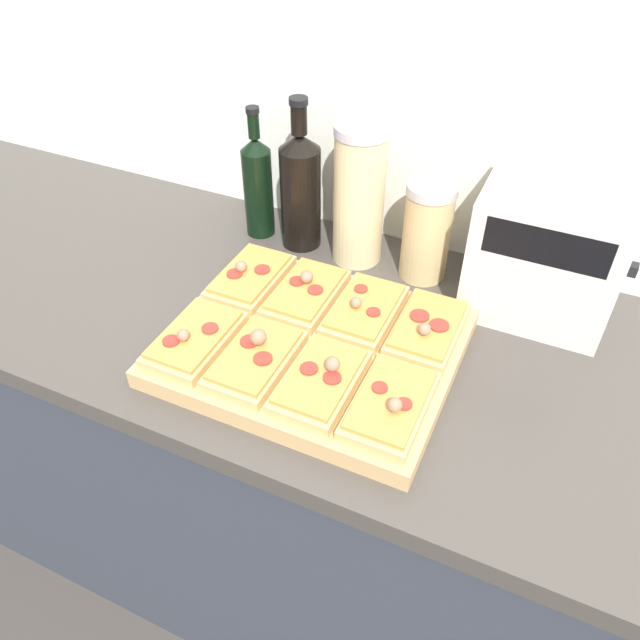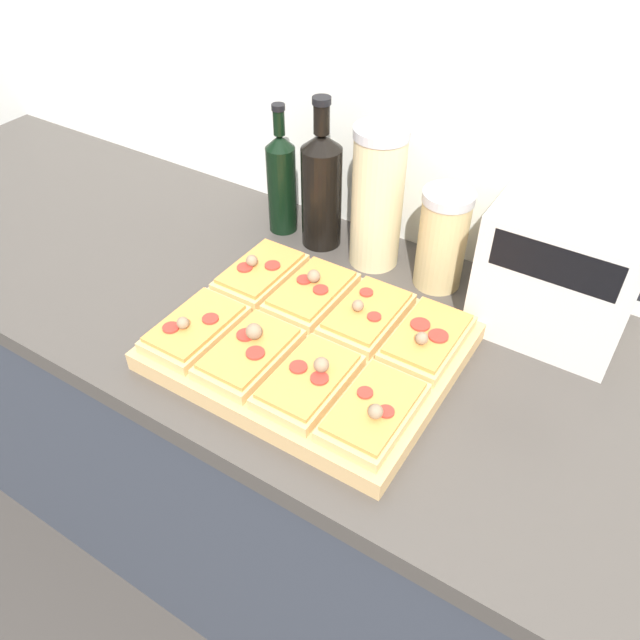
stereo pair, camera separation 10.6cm
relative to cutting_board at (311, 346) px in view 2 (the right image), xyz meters
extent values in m
cube|color=silver|center=(0.05, 0.44, 0.32)|extent=(6.00, 0.06, 2.50)
cube|color=#333842|center=(0.05, 0.08, -0.49)|extent=(2.60, 0.64, 0.87)
cube|color=#423D38|center=(0.05, 0.08, -0.04)|extent=(2.63, 0.67, 0.04)
cube|color=tan|center=(0.00, 0.00, 0.00)|extent=(0.48, 0.39, 0.03)
cube|color=tan|center=(-0.17, 0.09, 0.03)|extent=(0.10, 0.18, 0.02)
cube|color=#D6843D|center=(-0.17, 0.09, 0.04)|extent=(0.09, 0.16, 0.01)
cylinder|color=#AD2D23|center=(-0.19, 0.07, 0.05)|extent=(0.03, 0.03, 0.00)
cylinder|color=#AD2D23|center=(-0.15, 0.10, 0.05)|extent=(0.03, 0.03, 0.00)
sphere|color=#7F6B51|center=(-0.19, 0.09, 0.06)|extent=(0.02, 0.02, 0.02)
cube|color=tan|center=(-0.06, 0.09, 0.03)|extent=(0.10, 0.18, 0.02)
cube|color=#D6843D|center=(-0.06, 0.09, 0.04)|extent=(0.09, 0.16, 0.01)
cylinder|color=#AD2D23|center=(-0.08, 0.10, 0.05)|extent=(0.03, 0.03, 0.00)
cylinder|color=#AD2D23|center=(-0.04, 0.09, 0.05)|extent=(0.03, 0.03, 0.00)
sphere|color=#7F6B51|center=(-0.06, 0.11, 0.06)|extent=(0.02, 0.02, 0.02)
cube|color=tan|center=(0.06, 0.09, 0.03)|extent=(0.10, 0.18, 0.02)
cube|color=#D6843D|center=(0.06, 0.09, 0.04)|extent=(0.09, 0.16, 0.01)
cylinder|color=#AD2D23|center=(0.04, 0.13, 0.05)|extent=(0.02, 0.02, 0.00)
cylinder|color=#AD2D23|center=(0.08, 0.08, 0.05)|extent=(0.02, 0.02, 0.00)
sphere|color=#7F6B51|center=(0.05, 0.08, 0.06)|extent=(0.02, 0.02, 0.02)
cube|color=tan|center=(0.17, 0.09, 0.03)|extent=(0.10, 0.18, 0.02)
cube|color=#D6843D|center=(0.17, 0.09, 0.04)|extent=(0.09, 0.16, 0.01)
cylinder|color=#AD2D23|center=(0.15, 0.10, 0.05)|extent=(0.03, 0.03, 0.00)
cylinder|color=#AD2D23|center=(0.19, 0.09, 0.05)|extent=(0.03, 0.03, 0.00)
sphere|color=#7F6B51|center=(0.17, 0.06, 0.06)|extent=(0.02, 0.02, 0.02)
cube|color=tan|center=(-0.17, -0.09, 0.03)|extent=(0.10, 0.18, 0.02)
cube|color=#D6843D|center=(-0.17, -0.09, 0.04)|extent=(0.09, 0.16, 0.01)
cylinder|color=#AD2D23|center=(-0.19, -0.13, 0.05)|extent=(0.03, 0.03, 0.00)
cylinder|color=#AD2D23|center=(-0.15, -0.08, 0.05)|extent=(0.03, 0.03, 0.00)
sphere|color=#7F6B51|center=(-0.18, -0.12, 0.06)|extent=(0.02, 0.02, 0.02)
cube|color=tan|center=(-0.06, -0.09, 0.03)|extent=(0.10, 0.18, 0.02)
cube|color=#D6843D|center=(-0.06, -0.09, 0.04)|extent=(0.09, 0.16, 0.01)
cylinder|color=#AD2D23|center=(-0.08, -0.08, 0.05)|extent=(0.03, 0.03, 0.00)
cylinder|color=#AD2D23|center=(-0.04, -0.10, 0.05)|extent=(0.03, 0.03, 0.00)
sphere|color=#7F6B51|center=(-0.06, -0.07, 0.06)|extent=(0.03, 0.03, 0.03)
cube|color=tan|center=(0.06, -0.09, 0.03)|extent=(0.10, 0.18, 0.02)
cube|color=#D6843D|center=(0.06, -0.09, 0.04)|extent=(0.09, 0.16, 0.01)
cylinder|color=#AD2D23|center=(0.04, -0.09, 0.05)|extent=(0.03, 0.03, 0.00)
cylinder|color=#AD2D23|center=(0.08, -0.09, 0.05)|extent=(0.03, 0.03, 0.00)
sphere|color=#7F6B51|center=(0.07, -0.08, 0.06)|extent=(0.02, 0.02, 0.02)
cube|color=tan|center=(0.17, -0.09, 0.03)|extent=(0.10, 0.18, 0.02)
cube|color=#D6843D|center=(0.17, -0.09, 0.04)|extent=(0.09, 0.16, 0.01)
cylinder|color=#AD2D23|center=(0.15, -0.08, 0.05)|extent=(0.02, 0.02, 0.00)
cylinder|color=#AD2D23|center=(0.19, -0.10, 0.05)|extent=(0.02, 0.02, 0.00)
sphere|color=#7F6B51|center=(0.18, -0.11, 0.06)|extent=(0.02, 0.02, 0.02)
cylinder|color=black|center=(-0.27, 0.30, 0.08)|extent=(0.06, 0.06, 0.19)
cone|color=black|center=(-0.27, 0.30, 0.19)|extent=(0.06, 0.06, 0.03)
cylinder|color=black|center=(-0.27, 0.30, 0.23)|extent=(0.02, 0.02, 0.05)
cylinder|color=black|center=(-0.27, 0.30, 0.26)|extent=(0.03, 0.03, 0.01)
cylinder|color=black|center=(-0.17, 0.30, 0.09)|extent=(0.08, 0.08, 0.21)
cone|color=black|center=(-0.17, 0.30, 0.21)|extent=(0.08, 0.08, 0.03)
cylinder|color=black|center=(-0.17, 0.30, 0.26)|extent=(0.03, 0.03, 0.06)
cylinder|color=black|center=(-0.17, 0.30, 0.29)|extent=(0.04, 0.04, 0.01)
cylinder|color=beige|center=(-0.04, 0.30, 0.12)|extent=(0.10, 0.10, 0.27)
cylinder|color=#B2B2B7|center=(-0.04, 0.30, 0.26)|extent=(0.10, 0.10, 0.02)
cylinder|color=tan|center=(0.10, 0.30, 0.07)|extent=(0.09, 0.09, 0.18)
cylinder|color=#B2B2B7|center=(0.10, 0.30, 0.17)|extent=(0.10, 0.10, 0.02)
cube|color=beige|center=(0.32, 0.29, 0.10)|extent=(0.25, 0.19, 0.24)
cube|color=black|center=(0.32, 0.20, 0.17)|extent=(0.20, 0.01, 0.07)
camera|label=1|loc=(0.34, -0.70, 0.73)|focal=35.00mm
camera|label=2|loc=(0.43, -0.65, 0.73)|focal=35.00mm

